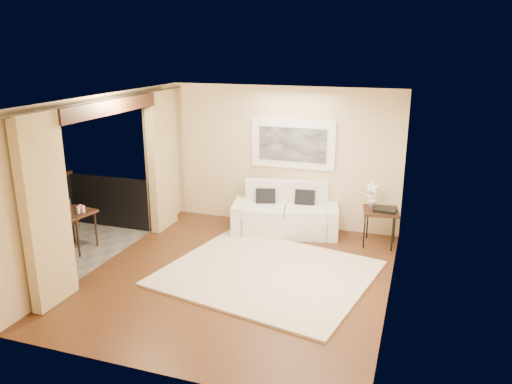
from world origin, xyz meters
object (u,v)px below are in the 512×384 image
at_px(side_table, 381,213).
at_px(ice_bucket, 66,204).
at_px(bistro_table, 74,216).
at_px(sofa, 285,215).
at_px(balcony_chair_near, 1,234).
at_px(orchid, 372,194).
at_px(balcony_chair_far, 58,218).

xyz_separation_m(side_table, ice_bucket, (-5.13, -1.88, 0.21)).
bearing_deg(bistro_table, side_table, 21.27).
relative_size(sofa, balcony_chair_near, 2.13).
bearing_deg(sofa, orchid, -11.26).
bearing_deg(balcony_chair_near, side_table, 18.61).
relative_size(sofa, bistro_table, 2.98).
distance_m(side_table, balcony_chair_far, 5.59).
distance_m(bistro_table, balcony_chair_near, 1.15).
bearing_deg(balcony_chair_near, balcony_chair_far, 58.85).
relative_size(side_table, bistro_table, 0.97).
distance_m(balcony_chair_near, ice_bucket, 1.13).
height_order(sofa, balcony_chair_near, balcony_chair_near).
xyz_separation_m(orchid, bistro_table, (-4.78, -2.04, -0.27)).
distance_m(orchid, bistro_table, 5.20).
bearing_deg(orchid, balcony_chair_far, -156.99).
relative_size(side_table, balcony_chair_near, 0.69).
relative_size(bistro_table, ice_bucket, 3.50).
bearing_deg(side_table, ice_bucket, -159.93).
relative_size(balcony_chair_far, ice_bucket, 5.06).
height_order(sofa, orchid, orchid).
bearing_deg(orchid, side_table, -31.48).
height_order(side_table, bistro_table, bistro_table).
xyz_separation_m(sofa, balcony_chair_near, (-3.81, -2.98, 0.24)).
height_order(orchid, ice_bucket, orchid).
relative_size(bistro_table, balcony_chair_near, 0.71).
bearing_deg(orchid, bistro_table, -156.89).
distance_m(sofa, balcony_chair_far, 4.06).
bearing_deg(ice_bucket, orchid, 21.82).
distance_m(side_table, bistro_table, 5.32).
bearing_deg(ice_bucket, side_table, 20.07).
height_order(side_table, ice_bucket, ice_bucket).
distance_m(orchid, balcony_chair_near, 6.18).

